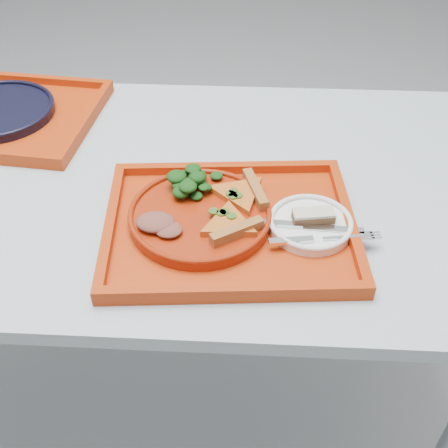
# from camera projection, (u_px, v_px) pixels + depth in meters

# --- Properties ---
(ground) EXTENTS (10.00, 10.00, 0.00)m
(ground) POSITION_uv_depth(u_px,v_px,m) (146.00, 382.00, 1.65)
(ground) COLOR #909398
(ground) RESTS_ON ground
(table) EXTENTS (1.60, 0.80, 0.75)m
(table) POSITION_uv_depth(u_px,v_px,m) (117.00, 205.00, 1.20)
(table) COLOR #9AA4AD
(table) RESTS_ON ground
(tray_main) EXTENTS (0.48, 0.39, 0.01)m
(tray_main) POSITION_uv_depth(u_px,v_px,m) (230.00, 228.00, 1.02)
(tray_main) COLOR #A92C08
(tray_main) RESTS_ON table
(dinner_plate) EXTENTS (0.26, 0.26, 0.02)m
(dinner_plate) POSITION_uv_depth(u_px,v_px,m) (200.00, 217.00, 1.02)
(dinner_plate) COLOR maroon
(dinner_plate) RESTS_ON tray_main
(side_plate) EXTENTS (0.15, 0.15, 0.01)m
(side_plate) POSITION_uv_depth(u_px,v_px,m) (310.00, 225.00, 1.01)
(side_plate) COLOR white
(side_plate) RESTS_ON tray_main
(pizza_slice_a) EXTENTS (0.14, 0.15, 0.02)m
(pizza_slice_a) POSITION_uv_depth(u_px,v_px,m) (229.00, 222.00, 0.99)
(pizza_slice_a) COLOR orange
(pizza_slice_a) RESTS_ON dinner_plate
(pizza_slice_b) EXTENTS (0.15, 0.14, 0.02)m
(pizza_slice_b) POSITION_uv_depth(u_px,v_px,m) (239.00, 192.00, 1.05)
(pizza_slice_b) COLOR orange
(pizza_slice_b) RESTS_ON dinner_plate
(salad_heap) EXTENTS (0.09, 0.08, 0.04)m
(salad_heap) POSITION_uv_depth(u_px,v_px,m) (196.00, 180.00, 1.06)
(salad_heap) COLOR black
(salad_heap) RESTS_ON dinner_plate
(meat_portion) EXTENTS (0.07, 0.06, 0.02)m
(meat_portion) POSITION_uv_depth(u_px,v_px,m) (156.00, 222.00, 0.98)
(meat_portion) COLOR brown
(meat_portion) RESTS_ON dinner_plate
(dessert_bar) EXTENTS (0.08, 0.04, 0.02)m
(dessert_bar) POSITION_uv_depth(u_px,v_px,m) (313.00, 216.00, 1.00)
(dessert_bar) COLOR #452617
(dessert_bar) RESTS_ON side_plate
(knife) EXTENTS (0.19, 0.03, 0.01)m
(knife) POSITION_uv_depth(u_px,v_px,m) (311.00, 226.00, 0.99)
(knife) COLOR silver
(knife) RESTS_ON side_plate
(fork) EXTENTS (0.19, 0.05, 0.01)m
(fork) POSITION_uv_depth(u_px,v_px,m) (322.00, 239.00, 0.97)
(fork) COLOR silver
(fork) RESTS_ON side_plate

